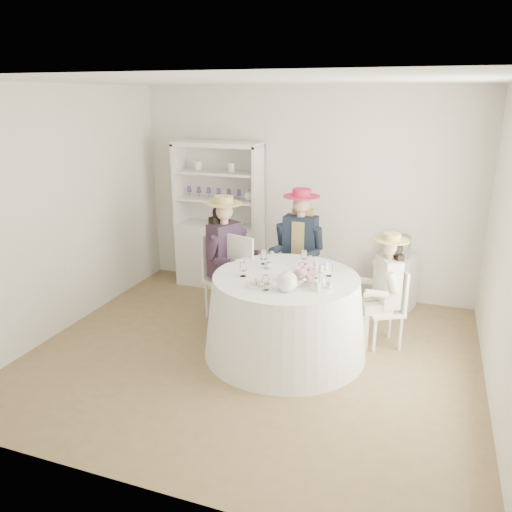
% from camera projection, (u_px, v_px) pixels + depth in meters
% --- Properties ---
extents(ground, '(4.50, 4.50, 0.00)m').
position_uv_depth(ground, '(253.00, 354.00, 5.21)').
color(ground, brown).
rests_on(ground, ground).
extents(ceiling, '(4.50, 4.50, 0.00)m').
position_uv_depth(ceiling, '(252.00, 81.00, 4.37)').
color(ceiling, white).
rests_on(ceiling, wall_back).
extents(wall_back, '(4.50, 0.00, 4.50)m').
position_uv_depth(wall_back, '(304.00, 192.00, 6.58)').
color(wall_back, silver).
rests_on(wall_back, ground).
extents(wall_front, '(4.50, 0.00, 4.50)m').
position_uv_depth(wall_front, '(139.00, 310.00, 3.00)').
color(wall_front, silver).
rests_on(wall_front, ground).
extents(wall_left, '(0.00, 4.50, 4.50)m').
position_uv_depth(wall_left, '(61.00, 212.00, 5.50)').
color(wall_left, silver).
rests_on(wall_left, ground).
extents(wall_right, '(0.00, 4.50, 4.50)m').
position_uv_depth(wall_right, '(511.00, 253.00, 4.07)').
color(wall_right, silver).
rests_on(wall_right, ground).
extents(tea_table, '(1.68, 1.68, 0.85)m').
position_uv_depth(tea_table, '(285.00, 315.00, 5.13)').
color(tea_table, white).
rests_on(tea_table, ground).
extents(hutch, '(1.25, 0.64, 1.99)m').
position_uv_depth(hutch, '(220.00, 236.00, 6.93)').
color(hutch, silver).
rests_on(hutch, ground).
extents(side_table, '(0.54, 0.54, 0.67)m').
position_uv_depth(side_table, '(396.00, 282.00, 6.26)').
color(side_table, silver).
rests_on(side_table, ground).
extents(hatbox, '(0.32, 0.32, 0.27)m').
position_uv_depth(hatbox, '(399.00, 246.00, 6.12)').
color(hatbox, black).
rests_on(hatbox, side_table).
extents(guest_left, '(0.63, 0.57, 1.49)m').
position_uv_depth(guest_left, '(226.00, 252.00, 5.81)').
color(guest_left, silver).
rests_on(guest_left, ground).
extents(guest_mid, '(0.55, 0.58, 1.54)m').
position_uv_depth(guest_mid, '(300.00, 244.00, 5.99)').
color(guest_mid, silver).
rests_on(guest_mid, ground).
extents(guest_right, '(0.53, 0.48, 1.25)m').
position_uv_depth(guest_right, '(386.00, 284.00, 5.19)').
color(guest_right, silver).
rests_on(guest_right, ground).
extents(spare_chair, '(0.55, 0.55, 1.08)m').
position_uv_depth(spare_chair, '(245.00, 275.00, 5.82)').
color(spare_chair, silver).
rests_on(spare_chair, ground).
extents(teacup_a, '(0.09, 0.09, 0.06)m').
position_uv_depth(teacup_a, '(268.00, 266.00, 5.20)').
color(teacup_a, white).
rests_on(teacup_a, tea_table).
extents(teacup_b, '(0.09, 0.09, 0.06)m').
position_uv_depth(teacup_b, '(301.00, 266.00, 5.21)').
color(teacup_b, white).
rests_on(teacup_b, tea_table).
extents(teacup_c, '(0.10, 0.10, 0.07)m').
position_uv_depth(teacup_c, '(312.00, 271.00, 5.03)').
color(teacup_c, white).
rests_on(teacup_c, tea_table).
extents(flower_bowl, '(0.21, 0.21, 0.05)m').
position_uv_depth(flower_bowl, '(307.00, 278.00, 4.88)').
color(flower_bowl, white).
rests_on(flower_bowl, tea_table).
extents(flower_arrangement, '(0.20, 0.20, 0.08)m').
position_uv_depth(flower_arrangement, '(303.00, 272.00, 4.82)').
color(flower_arrangement, pink).
rests_on(flower_arrangement, tea_table).
extents(table_teapot, '(0.28, 0.20, 0.21)m').
position_uv_depth(table_teapot, '(287.00, 282.00, 4.60)').
color(table_teapot, white).
rests_on(table_teapot, tea_table).
extents(sandwich_plate, '(0.26, 0.26, 0.06)m').
position_uv_depth(sandwich_plate, '(259.00, 284.00, 4.75)').
color(sandwich_plate, white).
rests_on(sandwich_plate, tea_table).
extents(cupcake_stand, '(0.26, 0.26, 0.25)m').
position_uv_depth(cupcake_stand, '(320.00, 279.00, 4.66)').
color(cupcake_stand, white).
rests_on(cupcake_stand, tea_table).
extents(stemware_set, '(0.89, 0.93, 0.15)m').
position_uv_depth(stemware_set, '(286.00, 269.00, 4.98)').
color(stemware_set, white).
rests_on(stemware_set, tea_table).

